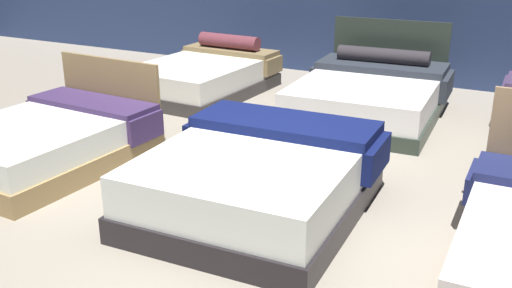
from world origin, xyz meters
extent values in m
cube|color=gray|center=(0.00, 0.00, -0.01)|extent=(18.00, 18.00, 0.02)
cube|color=olive|center=(-2.32, -0.18, 0.11)|extent=(1.55, 1.98, 0.21)
cube|color=white|center=(-2.32, -0.18, 0.33)|extent=(1.49, 1.92, 0.24)
cube|color=olive|center=(-2.27, 0.78, 0.45)|extent=(1.37, 0.11, 0.90)
cube|color=#3B2A54|center=(-2.28, 0.50, 0.48)|extent=(1.46, 0.57, 0.05)
cube|color=#3B2A54|center=(-3.00, 0.53, 0.31)|extent=(0.08, 0.50, 0.27)
cube|color=#3B2A54|center=(-1.56, 0.46, 0.31)|extent=(0.08, 0.50, 0.27)
cube|color=black|center=(0.00, -0.13, 0.11)|extent=(1.71, 2.00, 0.21)
cube|color=white|center=(0.00, -0.13, 0.37)|extent=(1.65, 1.94, 0.33)
cube|color=#0E1748|center=(-0.03, 0.49, 0.58)|extent=(1.64, 0.70, 0.09)
cube|color=#0E1748|center=(-0.86, 0.46, 0.40)|extent=(0.11, 0.64, 0.27)
cube|color=#0E1748|center=(0.80, 0.52, 0.40)|extent=(0.11, 0.64, 0.27)
cube|color=#1B214C|center=(1.58, 0.51, 0.35)|extent=(0.08, 0.50, 0.21)
cube|color=#33302F|center=(-2.40, 2.80, 0.09)|extent=(1.56, 2.14, 0.17)
cube|color=white|center=(-2.40, 2.80, 0.31)|extent=(1.49, 2.08, 0.28)
cube|color=olive|center=(-2.36, 3.57, 0.49)|extent=(1.46, 0.53, 0.07)
cube|color=olive|center=(-3.09, 3.61, 0.34)|extent=(0.09, 0.46, 0.23)
cube|color=olive|center=(-1.63, 3.54, 0.34)|extent=(0.09, 0.46, 0.23)
cylinder|color=brown|center=(-2.36, 3.54, 0.63)|extent=(0.99, 0.25, 0.20)
cube|color=#2A342B|center=(0.03, 2.79, 0.09)|extent=(1.76, 2.23, 0.17)
cube|color=white|center=(0.03, 2.79, 0.32)|extent=(1.70, 2.17, 0.30)
cube|color=#2A342B|center=(-0.03, 3.86, 0.53)|extent=(1.56, 0.12, 1.07)
cube|color=#292F39|center=(-0.01, 3.47, 0.52)|extent=(1.67, 0.80, 0.08)
cube|color=#292F39|center=(-0.84, 3.43, 0.33)|extent=(0.12, 0.72, 0.29)
cube|color=#292F39|center=(0.83, 3.51, 0.33)|extent=(0.12, 0.72, 0.29)
cylinder|color=#2F2A2F|center=(-0.01, 3.49, 0.65)|extent=(1.21, 0.26, 0.20)
cube|color=#3E2F4D|center=(1.52, 3.36, 0.37)|extent=(0.08, 0.71, 0.28)
camera|label=1|loc=(2.01, -3.97, 2.20)|focal=40.96mm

